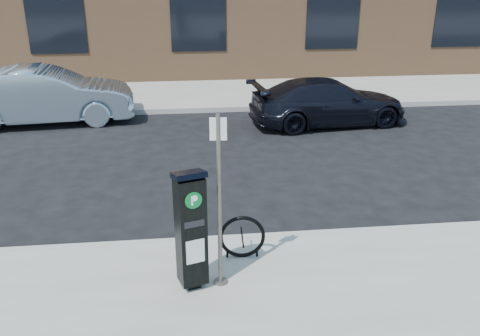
{
  "coord_description": "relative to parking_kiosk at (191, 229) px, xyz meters",
  "views": [
    {
      "loc": [
        -0.62,
        -7.11,
        4.16
      ],
      "look_at": [
        0.23,
        0.5,
        1.12
      ],
      "focal_mm": 38.0,
      "sensor_mm": 36.0,
      "label": 1
    }
  ],
  "objects": [
    {
      "name": "curb_near",
      "position": [
        0.6,
        1.27,
        -0.94
      ],
      "size": [
        60.0,
        0.12,
        0.16
      ],
      "primitive_type": "cube",
      "color": "#9E9B93",
      "rests_on": "ground"
    },
    {
      "name": "bike_rack",
      "position": [
        0.74,
        0.66,
        -0.54
      ],
      "size": [
        0.68,
        0.09,
        0.68
      ],
      "rotation": [
        0.0,
        0.0,
        -0.06
      ],
      "color": "black",
      "rests_on": "sidewalk_near"
    },
    {
      "name": "curb_far",
      "position": [
        0.6,
        9.31,
        -0.94
      ],
      "size": [
        60.0,
        0.12,
        0.16
      ],
      "primitive_type": "cube",
      "color": "#9E9B93",
      "rests_on": "ground"
    },
    {
      "name": "car_silver",
      "position": [
        -3.88,
        8.69,
        -0.23
      ],
      "size": [
        4.95,
        2.16,
        1.58
      ],
      "primitive_type": "imported",
      "rotation": [
        0.0,
        0.0,
        1.67
      ],
      "color": "#92A9BA",
      "rests_on": "ground"
    },
    {
      "name": "sign_pole",
      "position": [
        0.38,
        0.04,
        0.31
      ],
      "size": [
        0.21,
        0.19,
        2.38
      ],
      "rotation": [
        0.0,
        0.0,
        -0.08
      ],
      "color": "#534E4A",
      "rests_on": "sidewalk_near"
    },
    {
      "name": "car_dark",
      "position": [
        3.99,
        7.69,
        -0.38
      ],
      "size": [
        4.6,
        2.31,
        1.28
      ],
      "primitive_type": "imported",
      "rotation": [
        0.0,
        0.0,
        1.69
      ],
      "color": "black",
      "rests_on": "ground"
    },
    {
      "name": "parking_kiosk",
      "position": [
        0.0,
        0.0,
        0.0
      ],
      "size": [
        0.47,
        0.44,
        1.69
      ],
      "rotation": [
        0.0,
        0.0,
        0.3
      ],
      "color": "black",
      "rests_on": "sidewalk_near"
    },
    {
      "name": "ground",
      "position": [
        0.6,
        1.29,
        -1.02
      ],
      "size": [
        120.0,
        120.0,
        0.0
      ],
      "primitive_type": "plane",
      "color": "black",
      "rests_on": "ground"
    },
    {
      "name": "sidewalk_far",
      "position": [
        0.6,
        15.29,
        -0.94
      ],
      "size": [
        60.0,
        12.0,
        0.15
      ],
      "primitive_type": "cube",
      "color": "gray",
      "rests_on": "ground"
    }
  ]
}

